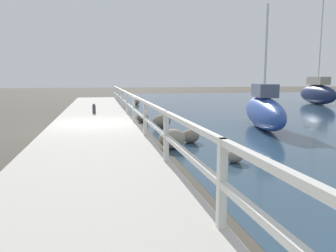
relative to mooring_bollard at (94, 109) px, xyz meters
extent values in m
plane|color=#4C473D|center=(0.05, -3.67, -0.52)|extent=(120.00, 120.00, 0.00)
cube|color=beige|center=(0.05, -3.67, -0.39)|extent=(3.36, 36.00, 0.27)
cube|color=silver|center=(1.63, -13.39, 0.29)|extent=(0.10, 0.10, 1.08)
cube|color=silver|center=(1.63, -10.15, 0.29)|extent=(0.10, 0.10, 1.08)
cube|color=silver|center=(1.63, -6.91, 0.29)|extent=(0.10, 0.10, 1.08)
cube|color=silver|center=(1.63, -3.67, 0.29)|extent=(0.10, 0.10, 1.08)
cube|color=silver|center=(1.63, -0.43, 0.29)|extent=(0.10, 0.10, 1.08)
cube|color=silver|center=(1.63, 2.81, 0.29)|extent=(0.10, 0.10, 1.08)
cube|color=silver|center=(1.63, 6.05, 0.29)|extent=(0.10, 0.10, 1.08)
cube|color=silver|center=(1.63, 9.29, 0.29)|extent=(0.10, 0.10, 1.08)
cube|color=silver|center=(1.63, 12.53, 0.29)|extent=(0.10, 0.10, 1.08)
cube|color=silver|center=(1.63, -3.67, 0.79)|extent=(0.09, 32.50, 0.08)
cube|color=silver|center=(1.63, -3.67, 0.29)|extent=(0.09, 32.50, 0.08)
ellipsoid|color=slate|center=(3.07, -6.99, -0.31)|extent=(0.57, 0.52, 0.43)
ellipsoid|color=gray|center=(2.31, -7.72, -0.23)|extent=(0.77, 0.70, 0.58)
ellipsoid|color=#666056|center=(2.23, -1.77, -0.31)|extent=(0.55, 0.49, 0.41)
ellipsoid|color=gray|center=(3.43, -9.61, -0.36)|extent=(0.43, 0.39, 0.33)
ellipsoid|color=slate|center=(3.10, 8.57, -0.32)|extent=(0.53, 0.47, 0.40)
ellipsoid|color=slate|center=(2.75, -3.76, -0.24)|extent=(0.74, 0.67, 0.56)
cylinder|color=#333338|center=(0.00, 0.00, -0.05)|extent=(0.16, 0.16, 0.40)
sphere|color=#333338|center=(0.00, 0.00, 0.17)|extent=(0.15, 0.15, 0.15)
ellipsoid|color=#192347|center=(17.14, 6.02, 0.25)|extent=(1.95, 5.38, 1.52)
cube|color=#9E937F|center=(17.14, 6.02, 1.32)|extent=(1.15, 2.34, 0.61)
cylinder|color=silver|center=(17.14, 6.02, 4.21)|extent=(0.09, 0.09, 6.40)
ellipsoid|color=white|center=(20.45, 10.51, 0.18)|extent=(2.44, 4.06, 1.38)
cube|color=#9E937F|center=(20.45, 10.51, 1.09)|extent=(1.26, 1.77, 0.45)
cylinder|color=silver|center=(20.45, 10.51, 4.11)|extent=(0.09, 0.09, 6.48)
ellipsoid|color=#2D4C9E|center=(6.80, -4.70, 0.13)|extent=(2.38, 5.48, 1.28)
cube|color=#4C566B|center=(6.80, -4.70, 1.03)|extent=(1.15, 1.91, 0.52)
cylinder|color=silver|center=(6.80, -4.70, 2.58)|extent=(0.09, 0.09, 3.62)
camera|label=1|loc=(0.25, -16.87, 1.52)|focal=35.00mm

